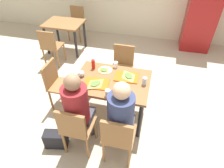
{
  "coord_description": "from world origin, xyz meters",
  "views": [
    {
      "loc": [
        0.57,
        -2.19,
        2.53
      ],
      "look_at": [
        0.0,
        0.0,
        0.67
      ],
      "focal_mm": 30.79,
      "sensor_mm": 36.0,
      "label": 1
    }
  ],
  "objects_px": {
    "chair_near_right": "(118,136)",
    "person_in_red": "(78,106)",
    "pizza_slice_a": "(95,84)",
    "condiment_bottle": "(93,64)",
    "foil_bundle": "(81,74)",
    "tray_red_far": "(127,77)",
    "chair_far_side": "(122,65)",
    "background_chair_far": "(77,21)",
    "person_in_brown_jacket": "(121,115)",
    "chair_near_left": "(76,127)",
    "paper_plate_near_edge": "(120,91)",
    "chair_left_end": "(57,82)",
    "main_table": "(112,85)",
    "pizza_slice_c": "(104,70)",
    "background_table": "(64,27)",
    "paper_plate_center": "(105,70)",
    "handbag": "(56,139)",
    "pizza_slice_b": "(129,76)",
    "plastic_cup_b": "(108,93)",
    "drink_fridge": "(202,12)",
    "soda_can": "(145,81)",
    "plastic_cup_a": "(116,65)",
    "background_chair_near": "(51,45)",
    "tray_red_near": "(97,83)"
  },
  "relations": [
    {
      "from": "chair_near_right",
      "to": "person_in_red",
      "type": "relative_size",
      "value": 0.68
    },
    {
      "from": "pizza_slice_a",
      "to": "condiment_bottle",
      "type": "height_order",
      "value": "condiment_bottle"
    },
    {
      "from": "foil_bundle",
      "to": "tray_red_far",
      "type": "bearing_deg",
      "value": 11.85
    },
    {
      "from": "chair_far_side",
      "to": "background_chair_far",
      "type": "xyz_separation_m",
      "value": [
        -1.69,
        1.82,
        0.0
      ]
    },
    {
      "from": "person_in_red",
      "to": "tray_red_far",
      "type": "height_order",
      "value": "person_in_red"
    },
    {
      "from": "chair_near_right",
      "to": "person_in_brown_jacket",
      "type": "bearing_deg",
      "value": 90.0
    },
    {
      "from": "chair_near_left",
      "to": "chair_far_side",
      "type": "bearing_deg",
      "value": 79.86
    },
    {
      "from": "chair_near_right",
      "to": "foil_bundle",
      "type": "xyz_separation_m",
      "value": [
        -0.76,
        0.77,
        0.28
      ]
    },
    {
      "from": "paper_plate_near_edge",
      "to": "chair_left_end",
      "type": "bearing_deg",
      "value": 168.7
    },
    {
      "from": "main_table",
      "to": "paper_plate_near_edge",
      "type": "relative_size",
      "value": 5.13
    },
    {
      "from": "pizza_slice_c",
      "to": "foil_bundle",
      "type": "xyz_separation_m",
      "value": [
        -0.29,
        -0.22,
        0.03
      ]
    },
    {
      "from": "chair_far_side",
      "to": "background_table",
      "type": "distance_m",
      "value": 2.01
    },
    {
      "from": "paper_plate_center",
      "to": "background_chair_far",
      "type": "distance_m",
      "value": 2.84
    },
    {
      "from": "chair_left_end",
      "to": "handbag",
      "type": "bearing_deg",
      "value": -68.63
    },
    {
      "from": "pizza_slice_b",
      "to": "plastic_cup_b",
      "type": "bearing_deg",
      "value": -112.17
    },
    {
      "from": "person_in_brown_jacket",
      "to": "handbag",
      "type": "xyz_separation_m",
      "value": [
        -0.91,
        -0.16,
        -0.62
      ]
    },
    {
      "from": "paper_plate_near_edge",
      "to": "paper_plate_center",
      "type": "bearing_deg",
      "value": 127.18
    },
    {
      "from": "chair_near_right",
      "to": "chair_left_end",
      "type": "height_order",
      "value": "same"
    },
    {
      "from": "condiment_bottle",
      "to": "drink_fridge",
      "type": "height_order",
      "value": "drink_fridge"
    },
    {
      "from": "chair_far_side",
      "to": "foil_bundle",
      "type": "bearing_deg",
      "value": -120.66
    },
    {
      "from": "pizza_slice_a",
      "to": "person_in_red",
      "type": "bearing_deg",
      "value": -99.0
    },
    {
      "from": "chair_near_right",
      "to": "chair_far_side",
      "type": "bearing_deg",
      "value": 100.14
    },
    {
      "from": "soda_can",
      "to": "background_chair_far",
      "type": "height_order",
      "value": "background_chair_far"
    },
    {
      "from": "person_in_red",
      "to": "pizza_slice_b",
      "type": "relative_size",
      "value": 4.56
    },
    {
      "from": "foil_bundle",
      "to": "plastic_cup_b",
      "type": "bearing_deg",
      "value": -32.59
    },
    {
      "from": "chair_far_side",
      "to": "drink_fridge",
      "type": "distance_m",
      "value": 2.59
    },
    {
      "from": "chair_near_right",
      "to": "paper_plate_near_edge",
      "type": "relative_size",
      "value": 3.95
    },
    {
      "from": "plastic_cup_a",
      "to": "plastic_cup_b",
      "type": "xyz_separation_m",
      "value": [
        0.06,
        -0.69,
        0.0
      ]
    },
    {
      "from": "foil_bundle",
      "to": "handbag",
      "type": "bearing_deg",
      "value": -100.98
    },
    {
      "from": "background_chair_near",
      "to": "foil_bundle",
      "type": "bearing_deg",
      "value": -43.88
    },
    {
      "from": "chair_far_side",
      "to": "background_table",
      "type": "height_order",
      "value": "chair_far_side"
    },
    {
      "from": "foil_bundle",
      "to": "background_chair_near",
      "type": "distance_m",
      "value": 1.7
    },
    {
      "from": "pizza_slice_b",
      "to": "foil_bundle",
      "type": "relative_size",
      "value": 2.81
    },
    {
      "from": "paper_plate_center",
      "to": "foil_bundle",
      "type": "bearing_deg",
      "value": -141.88
    },
    {
      "from": "chair_left_end",
      "to": "background_chair_far",
      "type": "height_order",
      "value": "same"
    },
    {
      "from": "handbag",
      "to": "tray_red_far",
      "type": "bearing_deg",
      "value": 48.19
    },
    {
      "from": "plastic_cup_b",
      "to": "chair_far_side",
      "type": "bearing_deg",
      "value": 91.43
    },
    {
      "from": "condiment_bottle",
      "to": "background_table",
      "type": "xyz_separation_m",
      "value": [
        -1.32,
        1.65,
        -0.21
      ]
    },
    {
      "from": "chair_near_left",
      "to": "chair_far_side",
      "type": "height_order",
      "value": "same"
    },
    {
      "from": "chair_near_left",
      "to": "plastic_cup_b",
      "type": "bearing_deg",
      "value": 55.04
    },
    {
      "from": "paper_plate_center",
      "to": "plastic_cup_b",
      "type": "bearing_deg",
      "value": -70.83
    },
    {
      "from": "paper_plate_near_edge",
      "to": "condiment_bottle",
      "type": "xyz_separation_m",
      "value": [
        -0.54,
        0.45,
        0.08
      ]
    },
    {
      "from": "chair_near_right",
      "to": "soda_can",
      "type": "height_order",
      "value": "chair_near_right"
    },
    {
      "from": "soda_can",
      "to": "person_in_red",
      "type": "bearing_deg",
      "value": -138.71
    },
    {
      "from": "tray_red_near",
      "to": "handbag",
      "type": "height_order",
      "value": "tray_red_near"
    },
    {
      "from": "chair_left_end",
      "to": "paper_plate_center",
      "type": "distance_m",
      "value": 0.84
    },
    {
      "from": "condiment_bottle",
      "to": "background_chair_far",
      "type": "distance_m",
      "value": 2.74
    },
    {
      "from": "soda_can",
      "to": "background_table",
      "type": "height_order",
      "value": "soda_can"
    },
    {
      "from": "tray_red_far",
      "to": "background_chair_far",
      "type": "distance_m",
      "value": 3.13
    },
    {
      "from": "paper_plate_near_edge",
      "to": "background_table",
      "type": "bearing_deg",
      "value": 131.52
    }
  ]
}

